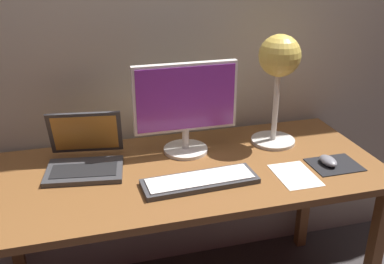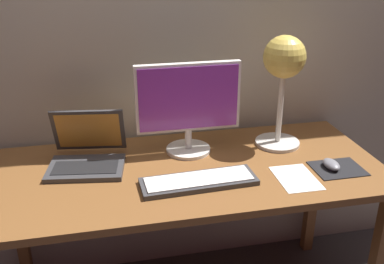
% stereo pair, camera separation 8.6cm
% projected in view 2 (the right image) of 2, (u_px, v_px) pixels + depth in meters
% --- Properties ---
extents(back_wall, '(4.80, 0.06, 2.60)m').
position_uv_depth(back_wall, '(168.00, 12.00, 1.92)').
color(back_wall, '#B2A893').
rests_on(back_wall, ground).
extents(desk, '(1.60, 0.70, 0.74)m').
position_uv_depth(desk, '(187.00, 185.00, 1.81)').
color(desk, brown).
rests_on(desk, ground).
extents(monitor, '(0.44, 0.19, 0.39)m').
position_uv_depth(monitor, '(188.00, 104.00, 1.84)').
color(monitor, silver).
rests_on(monitor, desk).
extents(keyboard_main, '(0.45, 0.16, 0.03)m').
position_uv_depth(keyboard_main, '(199.00, 181.00, 1.66)').
color(keyboard_main, '#38383A').
rests_on(keyboard_main, desk).
extents(laptop, '(0.33, 0.31, 0.22)m').
position_uv_depth(laptop, '(87.00, 150.00, 1.80)').
color(laptop, '#38383A').
rests_on(laptop, desk).
extents(desk_lamp, '(0.20, 0.20, 0.49)m').
position_uv_depth(desk_lamp, '(284.00, 67.00, 1.85)').
color(desk_lamp, beige).
rests_on(desk_lamp, desk).
extents(mousepad, '(0.20, 0.16, 0.00)m').
position_uv_depth(mousepad, '(338.00, 169.00, 1.77)').
color(mousepad, black).
rests_on(mousepad, desk).
extents(mouse, '(0.06, 0.10, 0.03)m').
position_uv_depth(mouse, '(331.00, 164.00, 1.77)').
color(mouse, slate).
rests_on(mouse, mousepad).
extents(paper_sheet_near_mouse, '(0.15, 0.21, 0.00)m').
position_uv_depth(paper_sheet_near_mouse, '(296.00, 178.00, 1.70)').
color(paper_sheet_near_mouse, white).
rests_on(paper_sheet_near_mouse, desk).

